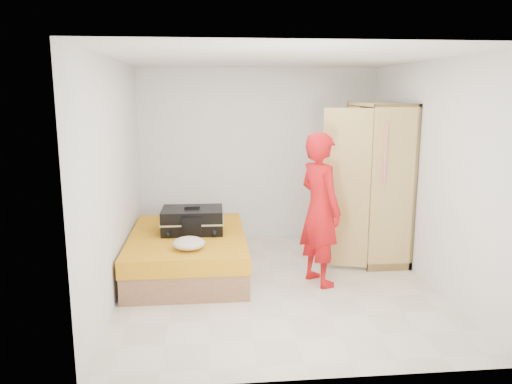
{
  "coord_description": "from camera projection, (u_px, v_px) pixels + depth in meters",
  "views": [
    {
      "loc": [
        -0.79,
        -5.52,
        2.24
      ],
      "look_at": [
        -0.18,
        0.61,
        1.0
      ],
      "focal_mm": 35.0,
      "sensor_mm": 36.0,
      "label": 1
    }
  ],
  "objects": [
    {
      "name": "pillow",
      "position": [
        180.0,
        214.0,
        7.03
      ],
      "size": [
        0.54,
        0.31,
        0.09
      ],
      "primitive_type": "cube",
      "rotation": [
        0.0,
        0.0,
        0.08
      ],
      "color": "beige",
      "rests_on": "bed"
    },
    {
      "name": "person",
      "position": [
        320.0,
        209.0,
        5.8
      ],
      "size": [
        0.65,
        0.77,
        1.79
      ],
      "primitive_type": "imported",
      "rotation": [
        0.0,
        0.0,
        1.97
      ],
      "color": "red",
      "rests_on": "ground"
    },
    {
      "name": "wardrobe",
      "position": [
        375.0,
        186.0,
        6.7
      ],
      "size": [
        1.15,
        1.2,
        2.1
      ],
      "color": "#DDB56C",
      "rests_on": "ground"
    },
    {
      "name": "room",
      "position": [
        277.0,
        176.0,
        5.65
      ],
      "size": [
        4.0,
        4.02,
        2.6
      ],
      "color": "beige",
      "rests_on": "ground"
    },
    {
      "name": "round_cushion",
      "position": [
        189.0,
        243.0,
        5.6
      ],
      "size": [
        0.36,
        0.36,
        0.14
      ],
      "primitive_type": "ellipsoid",
      "color": "beige",
      "rests_on": "bed"
    },
    {
      "name": "suitcase",
      "position": [
        192.0,
        220.0,
        6.28
      ],
      "size": [
        0.78,
        0.59,
        0.33
      ],
      "rotation": [
        0.0,
        0.0,
        -0.02
      ],
      "color": "black",
      "rests_on": "bed"
    },
    {
      "name": "bed",
      "position": [
        188.0,
        253.0,
        6.28
      ],
      "size": [
        1.42,
        2.02,
        0.5
      ],
      "color": "#9A6A46",
      "rests_on": "ground"
    }
  ]
}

